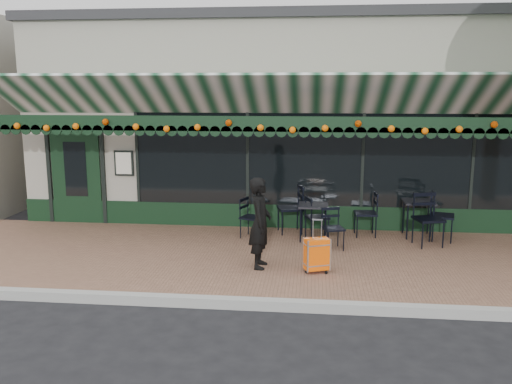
# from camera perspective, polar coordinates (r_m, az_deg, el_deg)

# --- Properties ---
(ground) EXTENTS (80.00, 80.00, 0.00)m
(ground) POSITION_cam_1_polar(r_m,az_deg,el_deg) (7.95, 2.94, -12.08)
(ground) COLOR black
(ground) RESTS_ON ground
(sidewalk) EXTENTS (18.00, 4.00, 0.15)m
(sidewalk) POSITION_cam_1_polar(r_m,az_deg,el_deg) (9.80, 3.59, -7.12)
(sidewalk) COLOR brown
(sidewalk) RESTS_ON ground
(curb) EXTENTS (18.00, 0.16, 0.15)m
(curb) POSITION_cam_1_polar(r_m,az_deg,el_deg) (7.85, 2.91, -11.80)
(curb) COLOR #9E9E99
(curb) RESTS_ON ground
(restaurant_building) EXTENTS (12.00, 9.60, 4.50)m
(restaurant_building) POSITION_cam_1_polar(r_m,az_deg,el_deg) (15.18, 4.67, 7.73)
(restaurant_building) COLOR #9A9886
(restaurant_building) RESTS_ON ground
(woman) EXTENTS (0.38, 0.56, 1.52)m
(woman) POSITION_cam_1_polar(r_m,az_deg,el_deg) (8.96, 0.45, -3.27)
(woman) COLOR black
(woman) RESTS_ON sidewalk
(suitcase) EXTENTS (0.44, 0.34, 0.88)m
(suitcase) POSITION_cam_1_polar(r_m,az_deg,el_deg) (8.88, 6.41, -6.58)
(suitcase) COLOR #FE5B08
(suitcase) RESTS_ON sidewalk
(cafe_table_a) EXTENTS (0.60, 0.60, 0.74)m
(cafe_table_a) POSITION_cam_1_polar(r_m,az_deg,el_deg) (11.30, 16.76, -1.26)
(cafe_table_a) COLOR black
(cafe_table_a) RESTS_ON sidewalk
(cafe_table_b) EXTENTS (0.58, 0.58, 0.71)m
(cafe_table_b) POSITION_cam_1_polar(r_m,az_deg,el_deg) (10.67, 6.05, -1.68)
(cafe_table_b) COLOR black
(cafe_table_b) RESTS_ON sidewalk
(chair_a_left) EXTENTS (0.48, 0.48, 0.91)m
(chair_a_left) POSITION_cam_1_polar(r_m,az_deg,el_deg) (11.15, 11.45, -2.27)
(chair_a_left) COLOR black
(chair_a_left) RESTS_ON sidewalk
(chair_a_right) EXTENTS (0.59, 0.59, 0.97)m
(chair_a_right) POSITION_cam_1_polar(r_m,az_deg,el_deg) (11.20, 18.97, -2.44)
(chair_a_right) COLOR black
(chair_a_right) RESTS_ON sidewalk
(chair_a_front) EXTENTS (0.62, 0.62, 1.01)m
(chair_a_front) POSITION_cam_1_polar(r_m,az_deg,el_deg) (10.74, 17.70, -2.81)
(chair_a_front) COLOR black
(chair_a_front) RESTS_ON sidewalk
(chair_b_left) EXTENTS (0.62, 0.62, 1.01)m
(chair_b_left) POSITION_cam_1_polar(r_m,az_deg,el_deg) (11.18, 3.61, -1.77)
(chair_b_left) COLOR black
(chair_b_left) RESTS_ON sidewalk
(chair_b_right) EXTENTS (0.55, 0.55, 0.86)m
(chair_b_right) POSITION_cam_1_polar(r_m,az_deg,el_deg) (10.78, 6.46, -2.71)
(chair_b_right) COLOR black
(chair_b_right) RESTS_ON sidewalk
(chair_b_front) EXTENTS (0.48, 0.48, 0.78)m
(chair_b_front) POSITION_cam_1_polar(r_m,az_deg,el_deg) (10.13, 8.09, -3.86)
(chair_b_front) COLOR black
(chair_b_front) RESTS_ON sidewalk
(chair_solo) EXTENTS (0.52, 0.52, 0.81)m
(chair_solo) POSITION_cam_1_polar(r_m,az_deg,el_deg) (10.81, -0.46, -2.73)
(chair_solo) COLOR black
(chair_solo) RESTS_ON sidewalk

